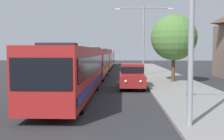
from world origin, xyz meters
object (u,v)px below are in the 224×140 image
at_px(bus_fourth_in_line, 107,57).
at_px(bus_second_in_line, 94,62).
at_px(bus_lead, 72,71).
at_px(box_truck_oncoming, 91,57).
at_px(roadside_tree, 174,38).
at_px(white_suv, 132,75).
at_px(streetlamp_mid, 144,33).
at_px(bus_middle, 103,59).

bearing_deg(bus_fourth_in_line, bus_second_in_line, -90.00).
distance_m(bus_lead, box_truck_oncoming, 36.99).
bearing_deg(bus_lead, box_truck_oncoming, 95.12).
distance_m(bus_lead, roadside_tree, 11.51).
bearing_deg(white_suv, bus_second_in_line, 115.32).
distance_m(box_truck_oncoming, roadside_tree, 30.55).
bearing_deg(streetlamp_mid, roadside_tree, -72.67).
xyz_separation_m(bus_middle, bus_fourth_in_line, (0.00, 12.47, 0.00)).
xyz_separation_m(bus_fourth_in_line, white_suv, (3.70, -32.34, -0.66)).
height_order(bus_lead, bus_middle, same).
bearing_deg(box_truck_oncoming, bus_fourth_in_line, 2.44).
distance_m(bus_second_in_line, bus_middle, 12.06).
xyz_separation_m(white_suv, box_truck_oncoming, (-7.00, 32.20, 0.68)).
bearing_deg(bus_fourth_in_line, bus_middle, -90.00).
relative_size(bus_lead, bus_middle, 1.16).
xyz_separation_m(bus_second_in_line, roadside_tree, (7.53, -4.08, 2.37)).
bearing_deg(box_truck_oncoming, bus_middle, -75.00).
bearing_deg(streetlamp_mid, bus_lead, -109.54).
distance_m(bus_middle, roadside_tree, 17.97).
xyz_separation_m(bus_lead, streetlamp_mid, (5.40, 15.21, 3.31)).
bearing_deg(white_suv, roadside_tree, 44.23).
relative_size(bus_second_in_line, bus_middle, 1.00).
height_order(bus_lead, streetlamp_mid, streetlamp_mid).
relative_size(bus_lead, white_suv, 2.69).
bearing_deg(bus_fourth_in_line, streetlamp_mid, -76.07).
height_order(bus_middle, streetlamp_mid, streetlamp_mid).
distance_m(bus_fourth_in_line, roadside_tree, 29.68).
xyz_separation_m(bus_middle, white_suv, (3.70, -19.88, -0.66)).
height_order(bus_lead, box_truck_oncoming, bus_lead).
relative_size(bus_lead, streetlamp_mid, 1.58).
height_order(bus_second_in_line, bus_fourth_in_line, same).
relative_size(bus_second_in_line, streetlamp_mid, 1.37).
height_order(bus_fourth_in_line, box_truck_oncoming, bus_fourth_in_line).
relative_size(box_truck_oncoming, streetlamp_mid, 0.99).
bearing_deg(roadside_tree, bus_fourth_in_line, 104.75).
relative_size(bus_fourth_in_line, white_suv, 2.43).
xyz_separation_m(bus_lead, white_suv, (3.70, 4.64, -0.66)).
relative_size(white_suv, roadside_tree, 0.77).
bearing_deg(white_suv, bus_middle, 100.54).
bearing_deg(bus_middle, roadside_tree, -64.99).
bearing_deg(streetlamp_mid, bus_middle, 120.12).
bearing_deg(box_truck_oncoming, bus_second_in_line, -82.29).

